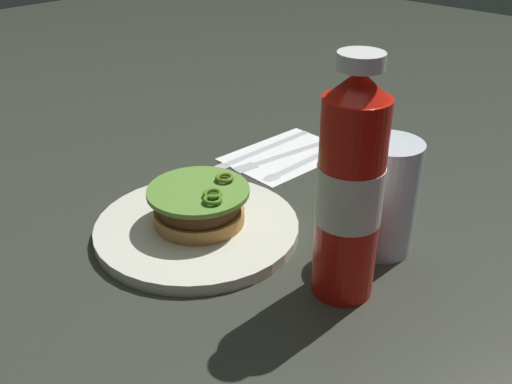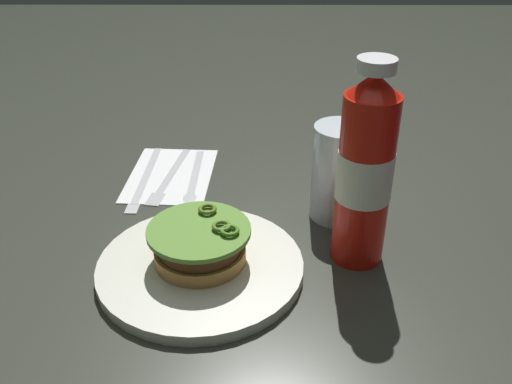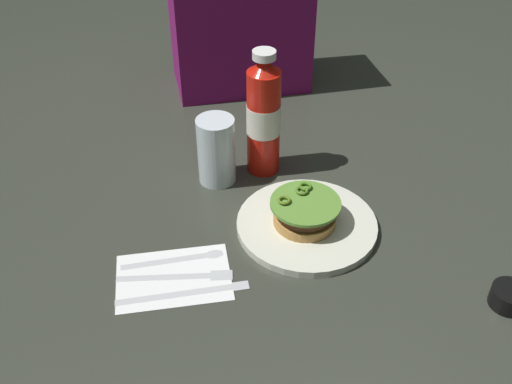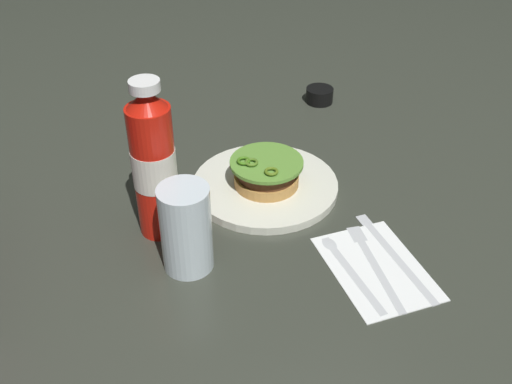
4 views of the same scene
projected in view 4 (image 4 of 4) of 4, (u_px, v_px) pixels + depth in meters
ground_plane at (269, 194)px, 1.02m from camera, size 3.00×3.00×0.00m
dinner_plate at (267, 185)px, 1.03m from camera, size 0.25×0.25×0.01m
burger_sandwich at (266, 172)px, 1.00m from camera, size 0.12×0.12×0.05m
ketchup_bottle at (154, 165)px, 0.87m from camera, size 0.07×0.07×0.26m
water_glass at (186, 229)px, 0.84m from camera, size 0.07×0.07×0.14m
condiment_cup at (319, 95)px, 1.28m from camera, size 0.06×0.06×0.03m
napkin at (376, 268)px, 0.87m from camera, size 0.19×0.14×0.00m
butter_knife at (390, 249)px, 0.90m from camera, size 0.21×0.02×0.00m
fork_utensil at (372, 257)px, 0.88m from camera, size 0.19×0.05×0.00m
spoon_utensil at (343, 260)px, 0.88m from camera, size 0.18×0.03×0.00m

